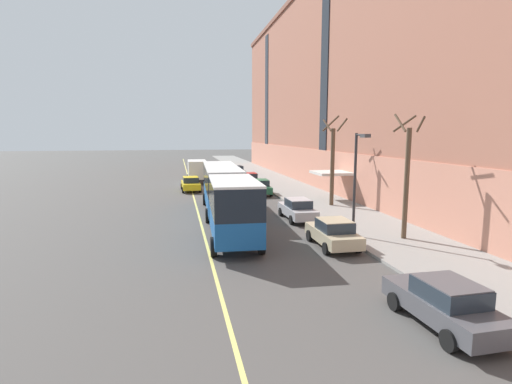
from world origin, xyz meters
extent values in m
plane|color=#4C4947|center=(0.00, 0.00, 0.00)|extent=(260.00, 260.00, 0.00)
cube|color=gray|center=(9.64, 3.00, 0.07)|extent=(5.93, 160.00, 0.15)
cube|color=#A36651|center=(18.60, 0.00, 12.13)|extent=(12.00, 110.00, 24.27)
cube|color=tan|center=(12.53, 0.00, 2.20)|extent=(0.14, 110.00, 4.40)
cube|color=silver|center=(11.00, 7.10, 2.60)|extent=(3.20, 3.40, 0.24)
cube|color=#1E232B|center=(12.55, 13.75, 13.35)|extent=(0.10, 2.00, 18.44)
cube|color=#1E232B|center=(12.55, 41.25, 13.35)|extent=(0.10, 2.00, 18.44)
cube|color=#19569E|center=(0.48, 3.46, 1.28)|extent=(2.86, 10.96, 1.33)
cube|color=black|center=(0.48, 3.46, 2.76)|extent=(2.87, 10.96, 1.62)
cube|color=silver|center=(0.48, 3.46, 3.63)|extent=(2.89, 10.96, 0.12)
cube|color=#19232D|center=(0.70, 8.93, 2.60)|extent=(2.25, 0.17, 1.22)
cube|color=orange|center=(0.70, 8.94, 3.39)|extent=(1.71, 0.13, 0.28)
cube|color=black|center=(0.70, 8.95, 0.72)|extent=(2.40, 0.21, 0.24)
cube|color=white|center=(-0.16, 8.98, 0.97)|extent=(0.28, 0.07, 0.18)
cube|color=white|center=(1.55, 8.91, 0.97)|extent=(0.28, 0.07, 0.18)
cylinder|color=#595651|center=(0.25, -2.47, 2.10)|extent=(2.36, 1.09, 2.32)
cube|color=#19569E|center=(0.12, -6.01, 1.28)|extent=(2.68, 6.18, 1.33)
cube|color=black|center=(0.12, -6.01, 2.76)|extent=(2.69, 6.18, 1.62)
cube|color=silver|center=(0.12, -6.01, 3.63)|extent=(2.70, 6.18, 0.12)
cylinder|color=black|center=(-0.59, 7.31, 0.50)|extent=(0.34, 1.01, 1.00)
cylinder|color=black|center=(1.85, 7.22, 0.50)|extent=(0.34, 1.01, 1.00)
cylinder|color=black|center=(-0.86, 0.25, 0.50)|extent=(0.34, 1.01, 1.00)
cylinder|color=black|center=(1.58, 0.16, 0.50)|extent=(0.34, 1.01, 1.00)
cylinder|color=black|center=(-1.17, -7.63, 0.50)|extent=(0.34, 1.01, 1.00)
cylinder|color=black|center=(1.27, -7.73, 0.50)|extent=(0.34, 1.01, 1.00)
cube|color=#4C4C51|center=(5.40, -16.43, 0.64)|extent=(1.92, 4.49, 0.64)
cube|color=#232D38|center=(5.41, -16.65, 1.24)|extent=(1.62, 2.05, 0.56)
cube|color=#4C4C51|center=(5.41, -16.65, 1.54)|extent=(1.58, 1.96, 0.04)
cylinder|color=black|center=(4.49, -15.09, 0.32)|extent=(0.24, 0.65, 0.64)
cylinder|color=black|center=(6.21, -15.02, 0.32)|extent=(0.24, 0.65, 0.64)
cylinder|color=black|center=(4.59, -17.83, 0.32)|extent=(0.24, 0.65, 0.64)
cylinder|color=black|center=(6.31, -17.77, 0.32)|extent=(0.24, 0.65, 0.64)
cube|color=#B21E19|center=(5.56, 19.33, 0.64)|extent=(1.73, 4.59, 0.64)
cube|color=#232D38|center=(5.56, 19.10, 1.24)|extent=(1.51, 2.07, 0.56)
cube|color=#B21E19|center=(5.56, 19.10, 1.54)|extent=(1.48, 1.98, 0.04)
cylinder|color=black|center=(4.73, 20.76, 0.32)|extent=(0.22, 0.64, 0.64)
cylinder|color=black|center=(6.40, 20.75, 0.32)|extent=(0.22, 0.64, 0.64)
cylinder|color=black|center=(4.71, 17.92, 0.32)|extent=(0.22, 0.64, 0.64)
cylinder|color=black|center=(6.39, 17.91, 0.32)|extent=(0.22, 0.64, 0.64)
cube|color=#B7B7BC|center=(5.53, -0.08, 0.64)|extent=(1.71, 4.65, 0.64)
cube|color=#232D38|center=(5.53, -0.31, 1.24)|extent=(1.51, 2.09, 0.56)
cube|color=#B7B7BC|center=(5.53, -0.31, 1.54)|extent=(1.47, 2.00, 0.04)
cylinder|color=black|center=(4.70, 1.36, 0.32)|extent=(0.22, 0.64, 0.64)
cylinder|color=black|center=(6.37, 1.36, 0.32)|extent=(0.22, 0.64, 0.64)
cylinder|color=black|center=(4.69, -1.52, 0.32)|extent=(0.22, 0.64, 0.64)
cylinder|color=black|center=(6.37, -1.52, 0.32)|extent=(0.22, 0.64, 0.64)
cube|color=#BCAD89|center=(5.40, -7.14, 0.64)|extent=(1.84, 4.31, 0.64)
cube|color=#232D38|center=(5.39, -7.36, 1.24)|extent=(1.60, 1.95, 0.56)
cube|color=#BCAD89|center=(5.39, -7.36, 1.54)|extent=(1.57, 1.86, 0.04)
cylinder|color=black|center=(4.52, -5.80, 0.32)|extent=(0.22, 0.64, 0.64)
cylinder|color=black|center=(6.29, -5.81, 0.32)|extent=(0.22, 0.64, 0.64)
cylinder|color=black|center=(4.50, -8.47, 0.32)|extent=(0.22, 0.64, 0.64)
cylinder|color=black|center=(6.27, -8.48, 0.32)|extent=(0.22, 0.64, 0.64)
cube|color=#23603D|center=(5.33, 12.27, 0.64)|extent=(1.99, 4.81, 0.64)
cube|color=#232D38|center=(5.32, 12.03, 1.24)|extent=(1.67, 2.20, 0.56)
cube|color=#23603D|center=(5.32, 12.03, 1.54)|extent=(1.63, 2.10, 0.04)
cylinder|color=black|center=(4.51, 13.77, 0.32)|extent=(0.24, 0.65, 0.64)
cylinder|color=black|center=(6.28, 13.70, 0.32)|extent=(0.24, 0.65, 0.64)
cylinder|color=black|center=(4.39, 10.83, 0.32)|extent=(0.24, 0.65, 0.64)
cylinder|color=black|center=(6.16, 10.76, 0.32)|extent=(0.24, 0.65, 0.64)
cube|color=black|center=(5.59, 30.13, 0.64)|extent=(2.00, 4.73, 0.64)
cube|color=#232D38|center=(5.59, 29.90, 1.24)|extent=(1.68, 2.16, 0.56)
cube|color=black|center=(5.59, 29.90, 1.54)|extent=(1.64, 2.06, 0.04)
cylinder|color=black|center=(4.64, 31.54, 0.32)|extent=(0.24, 0.65, 0.64)
cylinder|color=black|center=(6.42, 31.61, 0.32)|extent=(0.24, 0.65, 0.64)
cylinder|color=black|center=(4.75, 28.65, 0.32)|extent=(0.24, 0.65, 0.64)
cylinder|color=black|center=(6.53, 28.72, 0.32)|extent=(0.24, 0.65, 0.64)
cube|color=silver|center=(-0.43, 22.72, 1.78)|extent=(2.23, 4.62, 2.16)
cube|color=silver|center=(-0.40, 26.07, 1.25)|extent=(2.10, 1.71, 1.60)
cube|color=#1E2833|center=(-0.40, 26.95, 1.50)|extent=(1.87, 0.09, 0.80)
cylinder|color=black|center=(-1.45, 26.07, 0.42)|extent=(0.27, 0.84, 0.84)
cylinder|color=black|center=(0.64, 26.06, 0.42)|extent=(0.27, 0.84, 0.84)
cylinder|color=black|center=(-1.47, 22.19, 0.42)|extent=(0.27, 0.84, 0.84)
cylinder|color=black|center=(0.62, 22.18, 0.42)|extent=(0.27, 0.84, 0.84)
cube|color=yellow|center=(-1.48, 16.30, 0.64)|extent=(1.96, 4.76, 0.64)
cube|color=#232D38|center=(-1.47, 16.06, 1.24)|extent=(1.66, 2.17, 0.56)
cube|color=yellow|center=(-1.47, 16.06, 1.54)|extent=(1.62, 2.07, 0.04)
cylinder|color=black|center=(-2.41, 17.73, 0.32)|extent=(0.24, 0.65, 0.64)
cylinder|color=black|center=(-0.64, 17.79, 0.32)|extent=(0.24, 0.65, 0.64)
cylinder|color=black|center=(-2.32, 14.81, 0.32)|extent=(0.24, 0.65, 0.64)
cylinder|color=black|center=(-0.54, 14.87, 0.32)|extent=(0.24, 0.65, 0.64)
cylinder|color=brown|center=(9.90, -6.77, 3.31)|extent=(0.28, 0.28, 6.32)
cylinder|color=brown|center=(10.47, -6.94, 6.65)|extent=(0.48, 1.23, 0.87)
cylinder|color=brown|center=(9.97, -6.14, 6.71)|extent=(1.35, 0.27, 0.98)
cylinder|color=brown|center=(9.32, -6.76, 6.74)|extent=(0.14, 1.24, 1.05)
cylinder|color=brown|center=(9.90, 4.31, 3.36)|extent=(0.34, 0.34, 6.43)
cylinder|color=brown|center=(10.68, 4.37, 6.86)|extent=(0.27, 1.65, 1.09)
cylinder|color=brown|center=(9.93, 4.99, 7.00)|extent=(1.47, 0.22, 1.36)
cylinder|color=brown|center=(9.32, 4.21, 6.83)|extent=(0.37, 1.29, 1.02)
cylinder|color=#2D2D30|center=(7.27, -5.66, 3.16)|extent=(0.16, 0.16, 6.03)
cylinder|color=#2D2D30|center=(7.27, -6.21, 6.08)|extent=(0.10, 1.10, 0.10)
cube|color=#3D3D3F|center=(7.27, -6.76, 6.03)|extent=(0.36, 0.60, 0.20)
cube|color=#E0D66B|center=(-1.35, 3.00, 0.00)|extent=(0.16, 140.00, 0.01)
camera|label=1|loc=(-2.85, -27.14, 6.13)|focal=28.00mm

